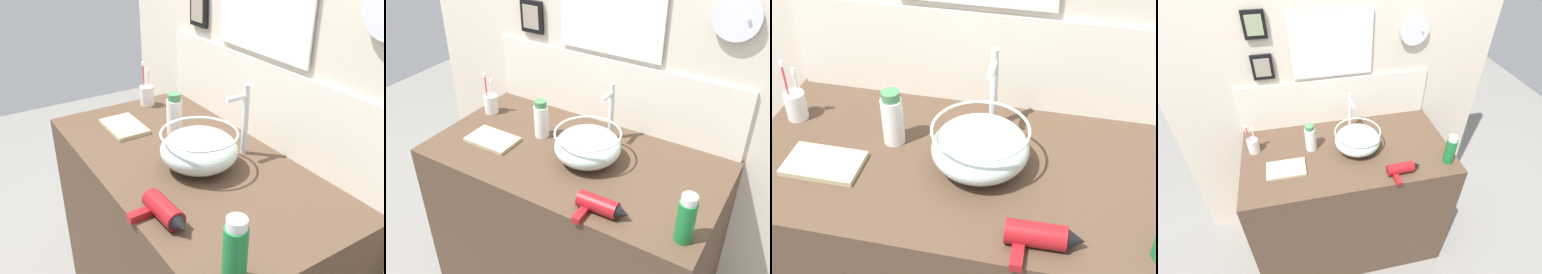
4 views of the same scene
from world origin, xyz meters
TOP-DOWN VIEW (x-y plane):
  - ground_plane at (0.00, 0.00)m, footprint 6.00×6.00m
  - vanity_counter at (0.00, 0.00)m, footprint 1.25×0.66m
  - back_panel at (-0.00, 0.36)m, footprint 2.07×0.09m
  - glass_bowl_sink at (0.07, -0.00)m, footprint 0.27×0.27m
  - faucet at (0.07, 0.19)m, footprint 0.02×0.10m
  - hair_drier at (0.26, -0.25)m, footprint 0.19×0.13m
  - toothbrush_cup at (-0.54, 0.11)m, footprint 0.07×0.07m
  - soap_dispenser at (-0.21, 0.06)m, footprint 0.06×0.06m
  - shampoo_bottle at (0.55, -0.22)m, footprint 0.06×0.06m
  - hand_towel at (-0.37, -0.09)m, footprint 0.22×0.14m

SIDE VIEW (x-z plane):
  - ground_plane at x=0.00m, z-range 0.00..0.00m
  - vanity_counter at x=0.00m, z-range 0.00..0.91m
  - hand_towel at x=-0.37m, z-range 0.91..0.92m
  - hair_drier at x=0.26m, z-range 0.91..0.97m
  - toothbrush_cup at x=-0.54m, z-range 0.85..1.06m
  - glass_bowl_sink at x=0.07m, z-range 0.91..1.05m
  - soap_dispenser at x=-0.21m, z-range 0.90..1.08m
  - shampoo_bottle at x=0.55m, z-range 0.90..1.09m
  - faucet at x=0.07m, z-range 0.92..1.19m
  - back_panel at x=0.00m, z-range 0.00..2.40m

